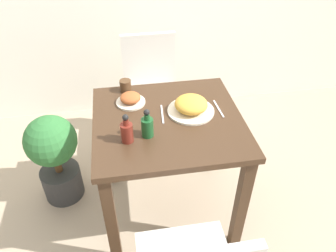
{
  "coord_description": "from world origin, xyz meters",
  "views": [
    {
      "loc": [
        -0.23,
        -1.4,
        1.84
      ],
      "look_at": [
        0.0,
        0.0,
        0.71
      ],
      "focal_mm": 35.0,
      "sensor_mm": 36.0,
      "label": 1
    }
  ],
  "objects_px": {
    "drink_cup": "(125,86)",
    "sauce_bottle": "(147,126)",
    "chair_far": "(151,89)",
    "food_plate": "(191,106)",
    "side_plate": "(130,99)",
    "potted_plant_left": "(55,155)",
    "condiment_bottle": "(127,131)"
  },
  "relations": [
    {
      "from": "drink_cup",
      "to": "sauce_bottle",
      "type": "xyz_separation_m",
      "value": [
        0.08,
        -0.44,
        0.02
      ]
    },
    {
      "from": "chair_far",
      "to": "drink_cup",
      "type": "relative_size",
      "value": 12.4
    },
    {
      "from": "chair_far",
      "to": "food_plate",
      "type": "bearing_deg",
      "value": -77.85
    },
    {
      "from": "side_plate",
      "to": "potted_plant_left",
      "type": "bearing_deg",
      "value": 173.34
    },
    {
      "from": "chair_far",
      "to": "condiment_bottle",
      "type": "height_order",
      "value": "condiment_bottle"
    },
    {
      "from": "food_plate",
      "to": "side_plate",
      "type": "bearing_deg",
      "value": 156.6
    },
    {
      "from": "sauce_bottle",
      "to": "side_plate",
      "type": "bearing_deg",
      "value": 101.76
    },
    {
      "from": "chair_far",
      "to": "potted_plant_left",
      "type": "height_order",
      "value": "chair_far"
    },
    {
      "from": "food_plate",
      "to": "side_plate",
      "type": "height_order",
      "value": "food_plate"
    },
    {
      "from": "chair_far",
      "to": "condiment_bottle",
      "type": "xyz_separation_m",
      "value": [
        -0.22,
        -0.87,
        0.31
      ]
    },
    {
      "from": "food_plate",
      "to": "potted_plant_left",
      "type": "xyz_separation_m",
      "value": [
        -0.84,
        0.2,
        -0.43
      ]
    },
    {
      "from": "side_plate",
      "to": "condiment_bottle",
      "type": "height_order",
      "value": "condiment_bottle"
    },
    {
      "from": "drink_cup",
      "to": "condiment_bottle",
      "type": "height_order",
      "value": "condiment_bottle"
    },
    {
      "from": "chair_far",
      "to": "food_plate",
      "type": "xyz_separation_m",
      "value": [
        0.15,
        -0.68,
        0.29
      ]
    },
    {
      "from": "chair_far",
      "to": "food_plate",
      "type": "relative_size",
      "value": 3.46
    },
    {
      "from": "side_plate",
      "to": "condiment_bottle",
      "type": "distance_m",
      "value": 0.34
    },
    {
      "from": "chair_far",
      "to": "potted_plant_left",
      "type": "xyz_separation_m",
      "value": [
        -0.7,
        -0.48,
        -0.14
      ]
    },
    {
      "from": "sauce_bottle",
      "to": "drink_cup",
      "type": "bearing_deg",
      "value": 100.67
    },
    {
      "from": "food_plate",
      "to": "side_plate",
      "type": "distance_m",
      "value": 0.35
    },
    {
      "from": "side_plate",
      "to": "sauce_bottle",
      "type": "xyz_separation_m",
      "value": [
        0.06,
        -0.31,
        0.03
      ]
    },
    {
      "from": "food_plate",
      "to": "drink_cup",
      "type": "xyz_separation_m",
      "value": [
        -0.34,
        0.28,
        -0.0
      ]
    },
    {
      "from": "chair_far",
      "to": "sauce_bottle",
      "type": "relative_size",
      "value": 5.64
    },
    {
      "from": "drink_cup",
      "to": "potted_plant_left",
      "type": "bearing_deg",
      "value": -171.3
    },
    {
      "from": "side_plate",
      "to": "drink_cup",
      "type": "bearing_deg",
      "value": 98.16
    },
    {
      "from": "food_plate",
      "to": "condiment_bottle",
      "type": "xyz_separation_m",
      "value": [
        -0.37,
        -0.19,
        0.02
      ]
    },
    {
      "from": "drink_cup",
      "to": "potted_plant_left",
      "type": "height_order",
      "value": "drink_cup"
    },
    {
      "from": "condiment_bottle",
      "to": "side_plate",
      "type": "bearing_deg",
      "value": 83.11
    },
    {
      "from": "sauce_bottle",
      "to": "potted_plant_left",
      "type": "height_order",
      "value": "sauce_bottle"
    },
    {
      "from": "condiment_bottle",
      "to": "drink_cup",
      "type": "bearing_deg",
      "value": 87.49
    },
    {
      "from": "food_plate",
      "to": "condiment_bottle",
      "type": "bearing_deg",
      "value": -152.37
    },
    {
      "from": "side_plate",
      "to": "sauce_bottle",
      "type": "relative_size",
      "value": 1.05
    },
    {
      "from": "food_plate",
      "to": "sauce_bottle",
      "type": "height_order",
      "value": "sauce_bottle"
    }
  ]
}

